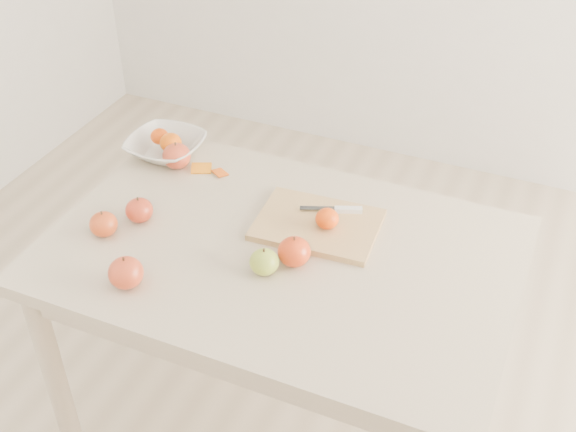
% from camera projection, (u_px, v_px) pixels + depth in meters
% --- Properties ---
extents(ground, '(3.50, 3.50, 0.00)m').
position_uv_depth(ground, '(282.00, 429.00, 2.31)').
color(ground, '#C6B293').
rests_on(ground, ground).
extents(table, '(1.20, 0.80, 0.75)m').
position_uv_depth(table, '(281.00, 277.00, 1.92)').
color(table, '#C2B292').
rests_on(table, ground).
extents(cutting_board, '(0.34, 0.26, 0.02)m').
position_uv_depth(cutting_board, '(317.00, 225.00, 1.92)').
color(cutting_board, tan).
rests_on(cutting_board, table).
extents(board_tangerine, '(0.06, 0.06, 0.05)m').
position_uv_depth(board_tangerine, '(327.00, 219.00, 1.88)').
color(board_tangerine, '#D84207').
rests_on(board_tangerine, cutting_board).
extents(fruit_bowl, '(0.23, 0.23, 0.06)m').
position_uv_depth(fruit_bowl, '(166.00, 146.00, 2.20)').
color(fruit_bowl, silver).
rests_on(fruit_bowl, table).
extents(bowl_tangerine_near, '(0.06, 0.06, 0.05)m').
position_uv_depth(bowl_tangerine_near, '(160.00, 136.00, 2.20)').
color(bowl_tangerine_near, '#C93F07').
rests_on(bowl_tangerine_near, fruit_bowl).
extents(bowl_tangerine_far, '(0.07, 0.07, 0.06)m').
position_uv_depth(bowl_tangerine_far, '(171.00, 143.00, 2.16)').
color(bowl_tangerine_far, '#D06107').
rests_on(bowl_tangerine_far, fruit_bowl).
extents(orange_peel_a, '(0.07, 0.07, 0.01)m').
position_uv_depth(orange_peel_a, '(201.00, 170.00, 2.15)').
color(orange_peel_a, orange).
rests_on(orange_peel_a, table).
extents(orange_peel_b, '(0.06, 0.05, 0.01)m').
position_uv_depth(orange_peel_b, '(220.00, 173.00, 2.13)').
color(orange_peel_b, '#DE560F').
rests_on(orange_peel_b, table).
extents(paring_knife, '(0.17, 0.07, 0.01)m').
position_uv_depth(paring_knife, '(343.00, 209.00, 1.95)').
color(paring_knife, white).
rests_on(paring_knife, cutting_board).
extents(apple_green, '(0.07, 0.07, 0.07)m').
position_uv_depth(apple_green, '(264.00, 262.00, 1.76)').
color(apple_green, olive).
rests_on(apple_green, table).
extents(apple_red_a, '(0.09, 0.09, 0.08)m').
position_uv_depth(apple_red_a, '(177.00, 156.00, 2.14)').
color(apple_red_a, maroon).
rests_on(apple_red_a, table).
extents(apple_red_d, '(0.07, 0.07, 0.07)m').
position_uv_depth(apple_red_d, '(104.00, 224.00, 1.88)').
color(apple_red_d, maroon).
rests_on(apple_red_d, table).
extents(apple_red_b, '(0.07, 0.07, 0.07)m').
position_uv_depth(apple_red_b, '(139.00, 210.00, 1.93)').
color(apple_red_b, maroon).
rests_on(apple_red_b, table).
extents(apple_red_c, '(0.09, 0.09, 0.08)m').
position_uv_depth(apple_red_c, '(126.00, 273.00, 1.72)').
color(apple_red_c, maroon).
rests_on(apple_red_c, table).
extents(apple_red_e, '(0.08, 0.08, 0.08)m').
position_uv_depth(apple_red_e, '(294.00, 252.00, 1.79)').
color(apple_red_e, '#9E040A').
rests_on(apple_red_e, table).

